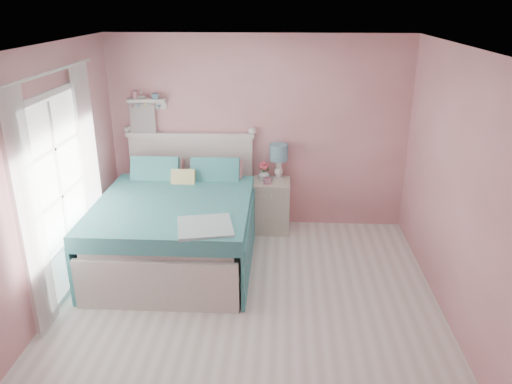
# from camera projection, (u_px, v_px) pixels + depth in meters

# --- Properties ---
(floor) EXTENTS (4.50, 4.50, 0.00)m
(floor) POSITION_uv_depth(u_px,v_px,m) (247.00, 313.00, 5.10)
(floor) COLOR silver
(floor) RESTS_ON ground
(room_shell) EXTENTS (4.50, 4.50, 4.50)m
(room_shell) POSITION_uv_depth(u_px,v_px,m) (246.00, 166.00, 4.53)
(room_shell) COLOR tan
(room_shell) RESTS_ON floor
(bed) EXTENTS (1.77, 2.26, 1.31)m
(bed) POSITION_uv_depth(u_px,v_px,m) (178.00, 226.00, 6.04)
(bed) COLOR silver
(bed) RESTS_ON floor
(nightstand) EXTENTS (0.49, 0.49, 0.71)m
(nightstand) POSITION_uv_depth(u_px,v_px,m) (271.00, 206.00, 6.81)
(nightstand) COLOR beige
(nightstand) RESTS_ON floor
(table_lamp) EXTENTS (0.24, 0.24, 0.49)m
(table_lamp) POSITION_uv_depth(u_px,v_px,m) (279.00, 155.00, 6.65)
(table_lamp) COLOR white
(table_lamp) RESTS_ON nightstand
(vase) EXTENTS (0.20, 0.20, 0.16)m
(vase) POSITION_uv_depth(u_px,v_px,m) (264.00, 174.00, 6.71)
(vase) COLOR silver
(vase) RESTS_ON nightstand
(teacup) EXTENTS (0.14, 0.14, 0.09)m
(teacup) POSITION_uv_depth(u_px,v_px,m) (267.00, 181.00, 6.57)
(teacup) COLOR #C4849A
(teacup) RESTS_ON nightstand
(roses) EXTENTS (0.14, 0.11, 0.12)m
(roses) POSITION_uv_depth(u_px,v_px,m) (264.00, 166.00, 6.66)
(roses) COLOR #E54E66
(roses) RESTS_ON vase
(wall_shelf) EXTENTS (0.50, 0.15, 0.25)m
(wall_shelf) POSITION_uv_depth(u_px,v_px,m) (147.00, 101.00, 6.58)
(wall_shelf) COLOR silver
(wall_shelf) RESTS_ON room_shell
(hanging_dress) EXTENTS (0.34, 0.03, 0.72)m
(hanging_dress) POSITION_uv_depth(u_px,v_px,m) (143.00, 126.00, 6.70)
(hanging_dress) COLOR white
(hanging_dress) RESTS_ON room_shell
(french_door) EXTENTS (0.04, 1.32, 2.16)m
(french_door) POSITION_uv_depth(u_px,v_px,m) (61.00, 197.00, 5.18)
(french_door) COLOR silver
(french_door) RESTS_ON floor
(curtain_near) EXTENTS (0.04, 0.40, 2.32)m
(curtain_near) POSITION_uv_depth(u_px,v_px,m) (29.00, 217.00, 4.45)
(curtain_near) COLOR white
(curtain_near) RESTS_ON floor
(curtain_far) EXTENTS (0.04, 0.40, 2.32)m
(curtain_far) POSITION_uv_depth(u_px,v_px,m) (90.00, 165.00, 5.83)
(curtain_far) COLOR white
(curtain_far) RESTS_ON floor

